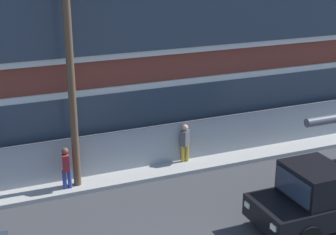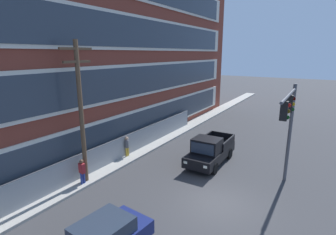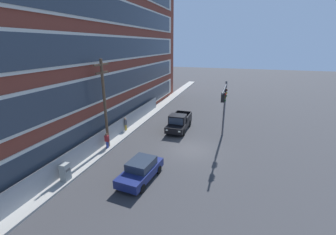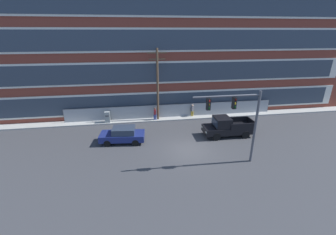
% 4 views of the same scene
% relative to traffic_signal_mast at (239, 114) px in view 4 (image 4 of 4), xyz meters
% --- Properties ---
extents(ground_plane, '(160.00, 160.00, 0.00)m').
position_rel_traffic_signal_mast_xyz_m(ground_plane, '(-3.20, 2.64, -4.30)').
color(ground_plane, '#38383A').
extents(sidewalk_building_side, '(80.00, 1.62, 0.16)m').
position_rel_traffic_signal_mast_xyz_m(sidewalk_building_side, '(-3.20, 10.73, -4.22)').
color(sidewalk_building_side, '#9E9B93').
rests_on(sidewalk_building_side, ground).
extents(brick_mill_building, '(52.88, 12.49, 18.68)m').
position_rel_traffic_signal_mast_xyz_m(brick_mill_building, '(-4.84, 17.48, 5.04)').
color(brick_mill_building, brown).
rests_on(brick_mill_building, ground).
extents(chain_link_fence, '(25.91, 0.06, 1.76)m').
position_rel_traffic_signal_mast_xyz_m(chain_link_fence, '(-3.25, 10.99, -3.40)').
color(chain_link_fence, gray).
rests_on(chain_link_fence, ground).
extents(traffic_signal_mast, '(5.32, 0.43, 6.08)m').
position_rel_traffic_signal_mast_xyz_m(traffic_signal_mast, '(0.00, 0.00, 0.00)').
color(traffic_signal_mast, '#4C4C51').
rests_on(traffic_signal_mast, ground).
extents(pickup_truck_black, '(5.20, 2.11, 2.08)m').
position_rel_traffic_signal_mast_xyz_m(pickup_truck_black, '(1.43, 5.04, -3.33)').
color(pickup_truck_black, black).
rests_on(pickup_truck_black, ground).
extents(sedan_navy, '(4.44, 2.28, 1.56)m').
position_rel_traffic_signal_mast_xyz_m(sedan_navy, '(-9.21, 5.17, -3.50)').
color(sedan_navy, navy).
rests_on(sedan_navy, ground).
extents(utility_pole_near_corner, '(2.17, 0.26, 8.53)m').
position_rel_traffic_signal_mast_xyz_m(utility_pole_near_corner, '(-5.14, 10.47, 0.38)').
color(utility_pole_near_corner, brown).
rests_on(utility_pole_near_corner, ground).
extents(electrical_cabinet, '(0.60, 0.56, 1.48)m').
position_rel_traffic_signal_mast_xyz_m(electrical_cabinet, '(-11.16, 10.34, -3.56)').
color(electrical_cabinet, '#939993').
rests_on(electrical_cabinet, ground).
extents(pedestrian_near_cabinet, '(0.32, 0.44, 1.69)m').
position_rel_traffic_signal_mast_xyz_m(pedestrian_near_cabinet, '(-5.53, 10.33, -3.33)').
color(pedestrian_near_cabinet, navy).
rests_on(pedestrian_near_cabinet, ground).
extents(pedestrian_by_fence, '(0.46, 0.43, 1.69)m').
position_rel_traffic_signal_mast_xyz_m(pedestrian_by_fence, '(-0.76, 10.83, -3.33)').
color(pedestrian_by_fence, '#B7932D').
rests_on(pedestrian_by_fence, ground).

